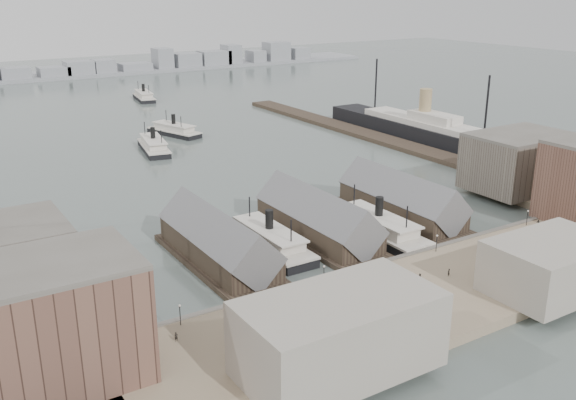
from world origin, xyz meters
TOP-DOWN VIEW (x-y plane):
  - ground at (0.00, 0.00)m, footprint 900.00×900.00m
  - quay at (0.00, -20.00)m, footprint 180.00×30.00m
  - seawall at (0.00, -5.20)m, footprint 180.00×1.20m
  - east_wharf at (78.00, 90.00)m, footprint 10.00×180.00m
  - ferry_shed_west at (-26.00, 16.88)m, footprint 14.00×42.00m
  - ferry_shed_center at (0.00, 16.88)m, footprint 14.00×42.00m
  - ferry_shed_east at (26.00, 16.88)m, footprint 14.00×42.00m
  - warehouse_west_front at (-70.00, -12.00)m, footprint 32.00×18.00m
  - warehouse_east_back at (68.00, 15.00)m, footprint 28.00×20.00m
  - street_bldg_center at (20.00, -32.00)m, footprint 24.00×16.00m
  - street_bldg_west at (-30.00, -32.00)m, footprint 30.00×16.00m
  - lamp_post_far_w at (-45.00, -7.00)m, footprint 0.44×0.44m
  - lamp_post_near_w at (-15.00, -7.00)m, footprint 0.44×0.44m
  - lamp_post_near_e at (15.00, -7.00)m, footprint 0.44×0.44m
  - lamp_post_far_e at (45.00, -7.00)m, footprint 0.44×0.44m
  - far_shore at (-2.07, 334.14)m, footprint 500.00×40.00m
  - ferry_docked_west at (-13.00, 17.22)m, footprint 8.55×28.48m
  - ferry_docked_east at (13.00, 10.21)m, footprint 8.94×29.79m
  - ferry_open_near at (-2.29, 117.69)m, footprint 12.56×27.22m
  - ferry_open_mid at (14.20, 138.48)m, footprint 15.11×26.11m
  - ferry_open_far at (32.74, 223.53)m, footprint 11.05×25.66m
  - ocean_steamer at (92.00, 78.04)m, footprint 13.70×100.11m
  - horse_cart_left at (-35.98, -12.97)m, footprint 4.37×4.30m
  - horse_cart_center at (-13.40, -16.36)m, footprint 4.91×1.59m
  - horse_cart_right at (12.49, -24.62)m, footprint 4.81×2.48m
  - pedestrian_0 at (-47.68, -11.51)m, footprint 0.59×0.44m
  - pedestrian_1 at (-35.60, -20.05)m, footprint 0.86×0.73m
  - pedestrian_2 at (-26.78, -12.39)m, footprint 1.19×1.27m
  - pedestrian_3 at (-12.12, -20.30)m, footprint 1.09×0.63m
  - pedestrian_4 at (1.62, -16.15)m, footprint 0.97×0.86m
  - pedestrian_5 at (8.20, -17.42)m, footprint 0.65×0.53m
  - pedestrian_6 at (22.57, -14.46)m, footprint 0.99×0.96m
  - pedestrian_7 at (27.22, -20.01)m, footprint 1.28×1.03m
  - pedestrian_8 at (46.48, -9.14)m, footprint 0.77×1.16m
  - pedestrian_11 at (46.88, -16.59)m, footprint 0.89×0.59m

SIDE VIEW (x-z plane):
  - ground at x=0.00m, z-range 0.00..0.00m
  - east_wharf at x=78.00m, z-range 0.00..1.60m
  - quay at x=0.00m, z-range 0.00..2.00m
  - seawall at x=0.00m, z-range 0.00..2.30m
  - ferry_open_far at x=32.74m, z-range -2.36..6.51m
  - ferry_open_mid at x=14.20m, z-range -2.37..6.56m
  - ferry_open_near at x=-2.29m, z-range -2.49..6.88m
  - ferry_docked_west at x=-13.00m, z-range -2.70..7.47m
  - ferry_docked_east at x=13.00m, z-range -2.83..7.81m
  - pedestrian_1 at x=-35.60m, z-range 2.00..3.57m
  - pedestrian_5 at x=8.20m, z-range 2.00..3.59m
  - pedestrian_6 at x=22.57m, z-range 2.00..3.61m
  - pedestrian_0 at x=-47.68m, z-range 2.00..3.62m
  - horse_cart_right at x=12.49m, z-range 2.01..3.63m
  - horse_cart_center at x=-13.40m, z-range 2.00..3.65m
  - pedestrian_4 at x=1.62m, z-range 2.00..3.67m
  - horse_cart_left at x=-35.98m, z-range 2.00..3.72m
  - pedestrian_2 at x=-26.78m, z-range 2.00..3.72m
  - pedestrian_7 at x=27.22m, z-range 2.00..3.73m
  - pedestrian_3 at x=-12.12m, z-range 2.00..3.75m
  - pedestrian_11 at x=46.88m, z-range 2.00..3.81m
  - pedestrian_8 at x=46.48m, z-range 2.00..3.82m
  - far_shore at x=-2.07m, z-range -3.96..11.77m
  - ocean_steamer at x=92.00m, z-range -5.71..14.32m
  - ferry_shed_west at x=-26.00m, z-range -1.66..10.94m
  - ferry_shed_center at x=0.00m, z-range -1.66..10.94m
  - ferry_shed_east at x=26.00m, z-range -1.66..10.94m
  - lamp_post_far_w at x=-45.00m, z-range 2.75..6.67m
  - lamp_post_near_w at x=-15.00m, z-range 2.75..6.67m
  - lamp_post_near_e at x=15.00m, z-range 2.75..6.67m
  - lamp_post_far_e at x=45.00m, z-range 2.75..6.67m
  - street_bldg_center at x=20.00m, z-range 2.00..12.00m
  - street_bldg_west at x=-30.00m, z-range 2.00..14.00m
  - warehouse_east_back at x=68.00m, z-range 2.00..17.00m
  - warehouse_west_front at x=-70.00m, z-range 2.00..20.00m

